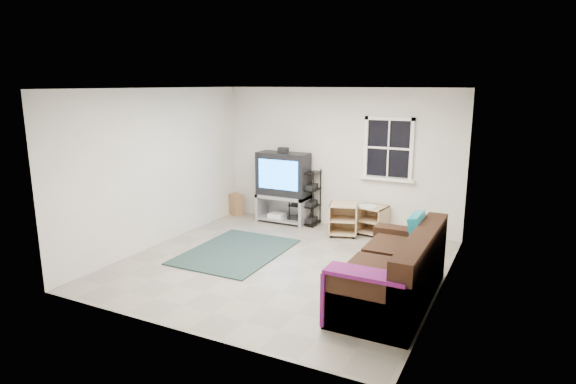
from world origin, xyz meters
The scene contains 8 objects.
room centered at (0.95, 2.27, 1.48)m, with size 4.60×4.62×4.60m.
tv_unit centered at (-1.02, 2.03, 0.81)m, with size 1.01×0.50×1.48m.
av_rack centered at (-0.58, 2.08, 0.47)m, with size 0.54×0.39×1.08m.
side_table_left centered at (0.31, 1.80, 0.31)m, with size 0.61×0.61×0.58m.
side_table_right centered at (0.77, 2.07, 0.30)m, with size 0.53×0.53×0.54m.
sofa centered at (1.83, -0.49, 0.35)m, with size 0.97×2.19×1.00m.
shag_rug centered at (-0.90, 0.12, 0.01)m, with size 1.41×1.94×0.02m, color black.
paper_bag centered at (-2.15, 2.06, 0.22)m, with size 0.30×0.20×0.44m, color #8D5D3F.
Camera 1 is at (3.17, -6.09, 2.67)m, focal length 30.00 mm.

